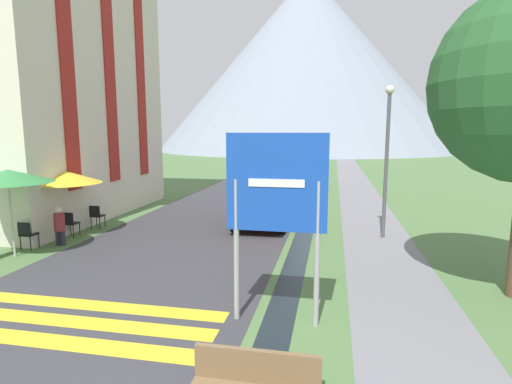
{
  "coord_description": "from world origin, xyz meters",
  "views": [
    {
      "loc": [
        2.12,
        -2.82,
        3.49
      ],
      "look_at": [
        -0.37,
        10.0,
        1.51
      ],
      "focal_mm": 28.0,
      "sensor_mm": 36.0,
      "label": 1
    }
  ],
  "objects_px": {
    "person_seated_far": "(59,224)",
    "streetlamp": "(387,149)",
    "cafe_chair_middle": "(70,222)",
    "cafe_umbrella_front_green": "(8,176)",
    "cafe_chair_near_right": "(27,233)",
    "cafe_umbrella_middle_yellow": "(64,177)",
    "parked_car_near": "(264,201)",
    "parked_car_far": "(292,173)",
    "road_sign": "(276,201)",
    "cafe_chair_far_left": "(96,215)",
    "hotel_building": "(46,58)"
  },
  "relations": [
    {
      "from": "parked_car_far",
      "to": "cafe_chair_near_right",
      "type": "height_order",
      "value": "parked_car_far"
    },
    {
      "from": "cafe_chair_far_left",
      "to": "person_seated_far",
      "type": "distance_m",
      "value": 2.18
    },
    {
      "from": "cafe_umbrella_front_green",
      "to": "streetlamp",
      "type": "distance_m",
      "value": 11.25
    },
    {
      "from": "parked_car_far",
      "to": "streetlamp",
      "type": "height_order",
      "value": "streetlamp"
    },
    {
      "from": "person_seated_far",
      "to": "hotel_building",
      "type": "bearing_deg",
      "value": 127.96
    },
    {
      "from": "cafe_umbrella_front_green",
      "to": "cafe_umbrella_middle_yellow",
      "type": "relative_size",
      "value": 1.02
    },
    {
      "from": "road_sign",
      "to": "parked_car_far",
      "type": "xyz_separation_m",
      "value": [
        -1.53,
        17.95,
        -1.37
      ]
    },
    {
      "from": "person_seated_far",
      "to": "streetlamp",
      "type": "distance_m",
      "value": 10.57
    },
    {
      "from": "parked_car_far",
      "to": "cafe_chair_far_left",
      "type": "relative_size",
      "value": 5.03
    },
    {
      "from": "hotel_building",
      "to": "cafe_umbrella_middle_yellow",
      "type": "bearing_deg",
      "value": -48.47
    },
    {
      "from": "parked_car_near",
      "to": "cafe_umbrella_front_green",
      "type": "xyz_separation_m",
      "value": [
        -6.24,
        -5.17,
        1.36
      ]
    },
    {
      "from": "parked_car_near",
      "to": "streetlamp",
      "type": "height_order",
      "value": "streetlamp"
    },
    {
      "from": "cafe_umbrella_middle_yellow",
      "to": "person_seated_far",
      "type": "bearing_deg",
      "value": -63.45
    },
    {
      "from": "parked_car_near",
      "to": "parked_car_far",
      "type": "xyz_separation_m",
      "value": [
        0.02,
        10.28,
        0.0
      ]
    },
    {
      "from": "cafe_chair_near_right",
      "to": "person_seated_far",
      "type": "xyz_separation_m",
      "value": [
        0.64,
        0.61,
        0.16
      ]
    },
    {
      "from": "cafe_chair_middle",
      "to": "person_seated_far",
      "type": "relative_size",
      "value": 0.7
    },
    {
      "from": "cafe_chair_middle",
      "to": "streetlamp",
      "type": "xyz_separation_m",
      "value": [
        10.23,
        1.95,
        2.43
      ]
    },
    {
      "from": "cafe_umbrella_middle_yellow",
      "to": "person_seated_far",
      "type": "relative_size",
      "value": 1.98
    },
    {
      "from": "cafe_umbrella_front_green",
      "to": "person_seated_far",
      "type": "xyz_separation_m",
      "value": [
        0.53,
        1.24,
        -1.6
      ]
    },
    {
      "from": "parked_car_far",
      "to": "cafe_umbrella_middle_yellow",
      "type": "bearing_deg",
      "value": -115.76
    },
    {
      "from": "cafe_chair_middle",
      "to": "person_seated_far",
      "type": "bearing_deg",
      "value": -84.96
    },
    {
      "from": "cafe_chair_far_left",
      "to": "streetlamp",
      "type": "bearing_deg",
      "value": 27.28
    },
    {
      "from": "road_sign",
      "to": "cafe_umbrella_front_green",
      "type": "distance_m",
      "value": 8.18
    },
    {
      "from": "cafe_chair_near_right",
      "to": "cafe_umbrella_front_green",
      "type": "relative_size",
      "value": 0.35
    },
    {
      "from": "cafe_umbrella_middle_yellow",
      "to": "person_seated_far",
      "type": "distance_m",
      "value": 1.84
    },
    {
      "from": "cafe_chair_far_left",
      "to": "cafe_umbrella_middle_yellow",
      "type": "distance_m",
      "value": 1.84
    },
    {
      "from": "cafe_chair_far_left",
      "to": "person_seated_far",
      "type": "relative_size",
      "value": 0.7
    },
    {
      "from": "parked_car_far",
      "to": "streetlamp",
      "type": "relative_size",
      "value": 0.87
    },
    {
      "from": "cafe_chair_near_right",
      "to": "cafe_umbrella_middle_yellow",
      "type": "xyz_separation_m",
      "value": [
        0.06,
        1.76,
        1.47
      ]
    },
    {
      "from": "cafe_chair_far_left",
      "to": "cafe_umbrella_front_green",
      "type": "xyz_separation_m",
      "value": [
        -0.39,
        -3.41,
        1.76
      ]
    },
    {
      "from": "cafe_umbrella_middle_yellow",
      "to": "person_seated_far",
      "type": "xyz_separation_m",
      "value": [
        0.58,
        -1.15,
        -1.32
      ]
    },
    {
      "from": "parked_car_near",
      "to": "person_seated_far",
      "type": "relative_size",
      "value": 3.38
    },
    {
      "from": "parked_car_near",
      "to": "cafe_chair_near_right",
      "type": "bearing_deg",
      "value": -144.42
    },
    {
      "from": "road_sign",
      "to": "cafe_umbrella_front_green",
      "type": "bearing_deg",
      "value": 162.2
    },
    {
      "from": "hotel_building",
      "to": "parked_car_near",
      "type": "bearing_deg",
      "value": -1.78
    },
    {
      "from": "cafe_chair_near_right",
      "to": "cafe_chair_middle",
      "type": "xyz_separation_m",
      "value": [
        0.32,
        1.53,
        0.0
      ]
    },
    {
      "from": "cafe_chair_far_left",
      "to": "parked_car_far",
      "type": "bearing_deg",
      "value": 87.31
    },
    {
      "from": "cafe_chair_near_right",
      "to": "cafe_umbrella_front_green",
      "type": "bearing_deg",
      "value": -90.74
    },
    {
      "from": "cafe_chair_far_left",
      "to": "cafe_chair_near_right",
      "type": "relative_size",
      "value": 1.0
    },
    {
      "from": "parked_car_near",
      "to": "parked_car_far",
      "type": "bearing_deg",
      "value": 89.9
    },
    {
      "from": "road_sign",
      "to": "hotel_building",
      "type": "bearing_deg",
      "value": 142.98
    },
    {
      "from": "cafe_umbrella_front_green",
      "to": "cafe_umbrella_middle_yellow",
      "type": "xyz_separation_m",
      "value": [
        -0.04,
        2.39,
        -0.29
      ]
    },
    {
      "from": "parked_car_near",
      "to": "road_sign",
      "type": "bearing_deg",
      "value": -78.59
    },
    {
      "from": "cafe_umbrella_front_green",
      "to": "streetlamp",
      "type": "relative_size",
      "value": 0.5
    },
    {
      "from": "cafe_chair_far_left",
      "to": "cafe_chair_near_right",
      "type": "bearing_deg",
      "value": -76.7
    },
    {
      "from": "cafe_chair_middle",
      "to": "cafe_umbrella_front_green",
      "type": "height_order",
      "value": "cafe_umbrella_front_green"
    },
    {
      "from": "cafe_umbrella_middle_yellow",
      "to": "cafe_chair_near_right",
      "type": "bearing_deg",
      "value": -92.03
    },
    {
      "from": "streetlamp",
      "to": "cafe_chair_far_left",
      "type": "bearing_deg",
      "value": -176.04
    },
    {
      "from": "person_seated_far",
      "to": "streetlamp",
      "type": "height_order",
      "value": "streetlamp"
    },
    {
      "from": "cafe_umbrella_front_green",
      "to": "streetlamp",
      "type": "bearing_deg",
      "value": 21.46
    }
  ]
}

